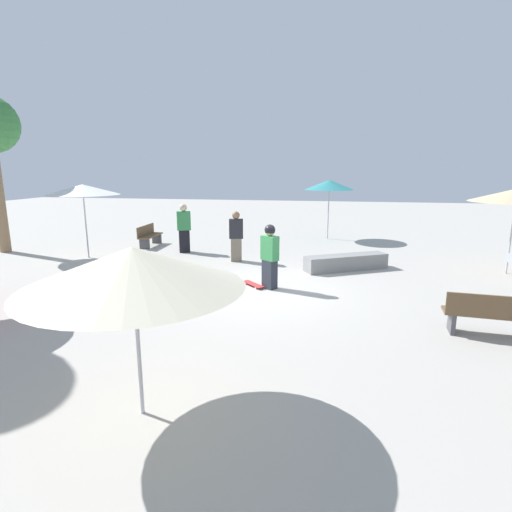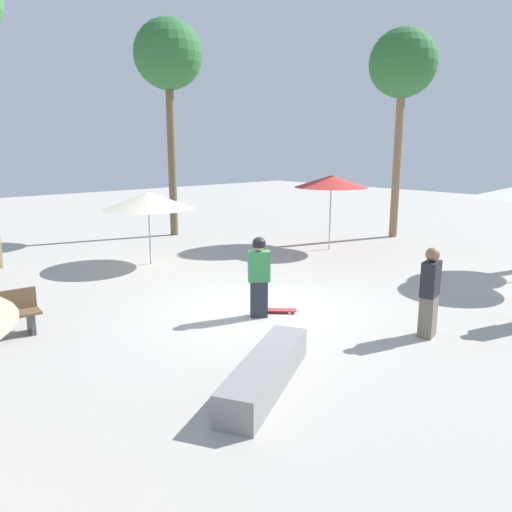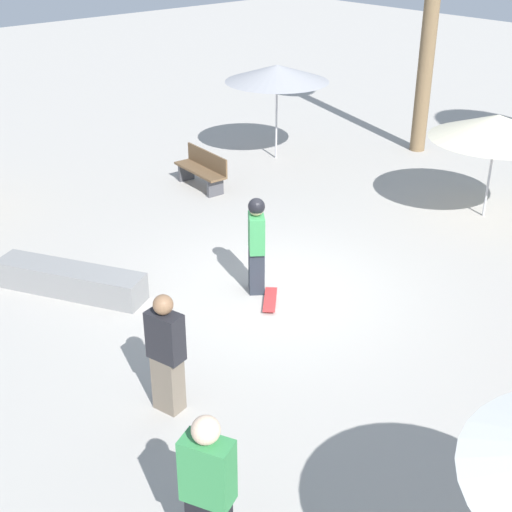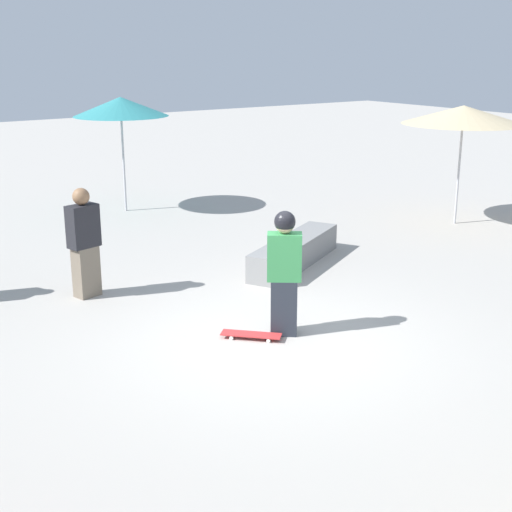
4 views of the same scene
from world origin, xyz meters
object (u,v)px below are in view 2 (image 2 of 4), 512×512
object	(u,v)px
shade_umbrella_cream	(148,200)
palm_tree_left	(168,58)
bystander_far	(430,293)
concrete_ledge	(266,372)
palm_tree_center_right	(403,67)
shade_umbrella_red	(331,181)
skateboard	(278,310)
skater_main	(259,274)

from	to	relation	value
shade_umbrella_cream	palm_tree_left	world-z (taller)	palm_tree_left
bystander_far	concrete_ledge	bearing A→B (deg)	-22.10
shade_umbrella_cream	palm_tree_center_right	world-z (taller)	palm_tree_center_right
palm_tree_left	bystander_far	distance (m)	14.08
concrete_ledge	shade_umbrella_red	world-z (taller)	shade_umbrella_red
concrete_ledge	palm_tree_center_right	world-z (taller)	palm_tree_center_right
skateboard	palm_tree_left	distance (m)	12.34
skater_main	palm_tree_left	size ratio (longest dim) A/B	0.21
skateboard	skater_main	bearing A→B (deg)	-147.22
concrete_ledge	shade_umbrella_red	xyz separation A→B (m)	(-8.56, -5.92, 2.10)
shade_umbrella_red	palm_tree_left	world-z (taller)	palm_tree_left
shade_umbrella_red	bystander_far	bearing A→B (deg)	52.70
palm_tree_center_right	palm_tree_left	world-z (taller)	palm_tree_left
skater_main	bystander_far	world-z (taller)	bystander_far
palm_tree_center_right	palm_tree_left	xyz separation A→B (m)	(6.21, -6.13, 0.37)
skater_main	skateboard	world-z (taller)	skater_main
skater_main	shade_umbrella_red	size ratio (longest dim) A/B	0.67
concrete_ledge	shade_umbrella_red	size ratio (longest dim) A/B	1.03
concrete_ledge	shade_umbrella_red	distance (m)	10.62
skateboard	bystander_far	bearing A→B (deg)	-22.55
skateboard	concrete_ledge	bearing A→B (deg)	-91.81
shade_umbrella_red	palm_tree_left	bearing A→B (deg)	-68.55
shade_umbrella_cream	shade_umbrella_red	bearing A→B (deg)	158.93
skater_main	shade_umbrella_cream	size ratio (longest dim) A/B	0.63
concrete_ledge	palm_tree_left	bearing A→B (deg)	-117.27
skateboard	shade_umbrella_cream	bearing A→B (deg)	132.55
palm_tree_center_right	bystander_far	bearing A→B (deg)	36.19
skater_main	shade_umbrella_cream	world-z (taller)	shade_umbrella_cream
skater_main	bystander_far	bearing A→B (deg)	-24.69
skateboard	palm_tree_center_right	world-z (taller)	palm_tree_center_right
palm_tree_center_right	skateboard	bearing A→B (deg)	19.86
skater_main	shade_umbrella_red	bearing A→B (deg)	65.40
palm_tree_left	bystander_far	bearing A→B (deg)	78.52
skater_main	bystander_far	distance (m)	3.34
shade_umbrella_red	skateboard	bearing A→B (deg)	30.97
skateboard	palm_tree_left	world-z (taller)	palm_tree_left
bystander_far	shade_umbrella_red	bearing A→B (deg)	-140.85
shade_umbrella_cream	palm_tree_left	xyz separation A→B (m)	(-3.35, -3.86, 4.82)
palm_tree_left	bystander_far	xyz separation A→B (m)	(2.55, 12.53, -5.90)
shade_umbrella_cream	palm_tree_center_right	size ratio (longest dim) A/B	0.35
concrete_ledge	palm_tree_left	xyz separation A→B (m)	(-6.18, -11.99, 6.51)
concrete_ledge	shade_umbrella_cream	bearing A→B (deg)	-109.20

